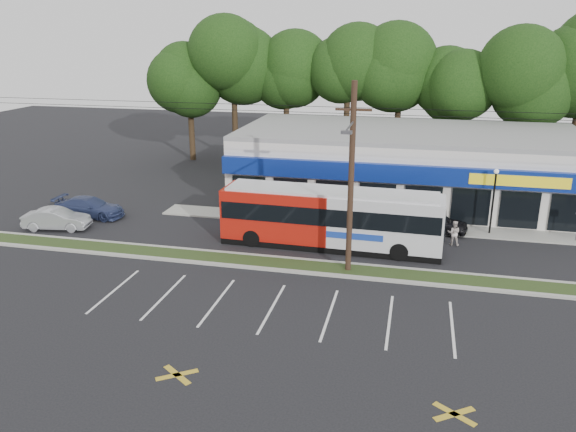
% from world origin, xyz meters
% --- Properties ---
extents(ground, '(120.00, 120.00, 0.00)m').
position_xyz_m(ground, '(0.00, 0.00, 0.00)').
color(ground, black).
rests_on(ground, ground).
extents(grass_strip, '(40.00, 1.60, 0.12)m').
position_xyz_m(grass_strip, '(0.00, 1.00, 0.06)').
color(grass_strip, '#263616').
rests_on(grass_strip, ground).
extents(curb_south, '(40.00, 0.25, 0.14)m').
position_xyz_m(curb_south, '(0.00, 0.15, 0.07)').
color(curb_south, '#9E9E93').
rests_on(curb_south, ground).
extents(curb_north, '(40.00, 0.25, 0.14)m').
position_xyz_m(curb_north, '(0.00, 1.85, 0.07)').
color(curb_north, '#9E9E93').
rests_on(curb_north, ground).
extents(sidewalk, '(32.00, 2.20, 0.10)m').
position_xyz_m(sidewalk, '(5.00, 9.00, 0.05)').
color(sidewalk, '#9E9E93').
rests_on(sidewalk, ground).
extents(strip_mall, '(25.00, 12.55, 5.30)m').
position_xyz_m(strip_mall, '(5.50, 15.91, 2.65)').
color(strip_mall, silver).
rests_on(strip_mall, ground).
extents(utility_pole, '(50.00, 2.77, 10.00)m').
position_xyz_m(utility_pole, '(2.83, 0.93, 5.41)').
color(utility_pole, black).
rests_on(utility_pole, ground).
extents(lamp_post, '(0.30, 0.30, 4.25)m').
position_xyz_m(lamp_post, '(11.00, 8.80, 2.67)').
color(lamp_post, black).
rests_on(lamp_post, ground).
extents(tree_line, '(46.76, 6.76, 11.83)m').
position_xyz_m(tree_line, '(4.00, 26.00, 8.42)').
color(tree_line, black).
rests_on(tree_line, ground).
extents(metrobus, '(13.04, 3.06, 3.48)m').
position_xyz_m(metrobus, '(1.49, 4.50, 1.85)').
color(metrobus, '#B0170D').
rests_on(metrobus, ground).
extents(car_dark, '(4.26, 2.26, 1.38)m').
position_xyz_m(car_dark, '(7.62, 8.50, 0.69)').
color(car_dark, black).
rests_on(car_dark, ground).
extents(car_silver, '(4.39, 2.18, 1.38)m').
position_xyz_m(car_silver, '(-16.29, 3.50, 0.69)').
color(car_silver, '#929499').
rests_on(car_silver, ground).
extents(car_blue, '(4.85, 2.03, 1.40)m').
position_xyz_m(car_blue, '(-15.60, 6.24, 0.70)').
color(car_blue, navy).
rests_on(car_blue, ground).
extents(pedestrian_a, '(0.70, 0.47, 1.89)m').
position_xyz_m(pedestrian_a, '(4.25, 7.88, 0.95)').
color(pedestrian_a, silver).
rests_on(pedestrian_a, ground).
extents(pedestrian_b, '(0.78, 0.63, 1.53)m').
position_xyz_m(pedestrian_b, '(8.66, 6.36, 0.76)').
color(pedestrian_b, beige).
rests_on(pedestrian_b, ground).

